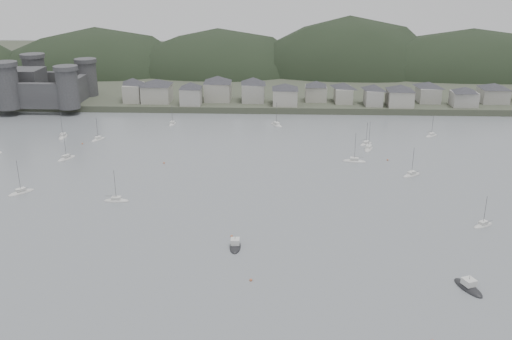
{
  "coord_description": "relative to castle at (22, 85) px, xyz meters",
  "views": [
    {
      "loc": [
        6.74,
        -91.6,
        66.26
      ],
      "look_at": [
        0.0,
        75.0,
        6.0
      ],
      "focal_mm": 39.63,
      "sensor_mm": 36.0,
      "label": 1
    }
  ],
  "objects": [
    {
      "name": "ground",
      "position": [
        120.0,
        -179.8,
        -10.96
      ],
      "size": [
        900.0,
        900.0,
        0.0
      ],
      "primitive_type": "plane",
      "color": "slate",
      "rests_on": "ground"
    },
    {
      "name": "waterfront_town",
      "position": [
        170.59,
        3.54,
        -2.3
      ],
      "size": [
        451.48,
        28.46,
        12.92
      ],
      "color": "#A29F94",
      "rests_on": "far_shore_land"
    },
    {
      "name": "mooring_buoys",
      "position": [
        104.25,
        -123.01,
        -10.81
      ],
      "size": [
        132.19,
        121.6,
        0.7
      ],
      "color": "#B15D3B",
      "rests_on": "ground"
    },
    {
      "name": "far_shore_land",
      "position": [
        120.0,
        115.2,
        -9.46
      ],
      "size": [
        900.0,
        250.0,
        3.0
      ],
      "primitive_type": "cube",
      "color": "#383D2D",
      "rests_on": "ground"
    },
    {
      "name": "sailboat_lead",
      "position": [
        78.61,
        -117.36,
        -10.79
      ],
      "size": [
        7.68,
        2.47,
        10.51
      ],
      "rotation": [
        0.0,
        0.0,
        1.57
      ],
      "color": "beige",
      "rests_on": "ground"
    },
    {
      "name": "moored_fleet",
      "position": [
        118.68,
        -115.21,
        -10.79
      ],
      "size": [
        259.86,
        178.05,
        11.92
      ],
      "color": "beige",
      "rests_on": "ground"
    },
    {
      "name": "motor_launch_near",
      "position": [
        168.75,
        -162.51,
        -10.68
      ],
      "size": [
        6.15,
        9.16,
        4.05
      ],
      "rotation": [
        0.0,
        0.0,
        0.39
      ],
      "color": "black",
      "rests_on": "ground"
    },
    {
      "name": "motor_launch_far",
      "position": [
        116.41,
        -145.19,
        -10.67
      ],
      "size": [
        3.05,
        7.91,
        3.87
      ],
      "rotation": [
        0.0,
        0.0,
        3.17
      ],
      "color": "black",
      "rests_on": "ground"
    },
    {
      "name": "castle",
      "position": [
        0.0,
        0.0,
        0.0
      ],
      "size": [
        66.0,
        43.0,
        20.0
      ],
      "color": "#38383B",
      "rests_on": "far_shore_land"
    },
    {
      "name": "forested_ridge",
      "position": [
        124.83,
        89.6,
        -22.25
      ],
      "size": [
        851.55,
        103.94,
        102.57
      ],
      "color": "black",
      "rests_on": "ground"
    }
  ]
}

